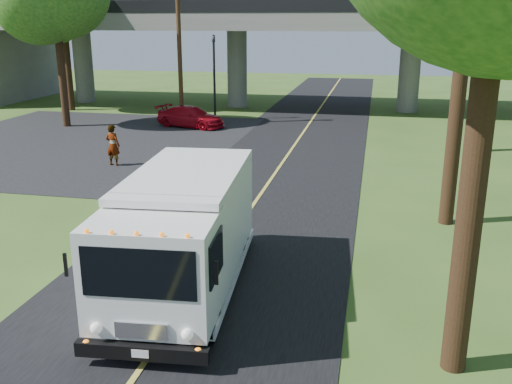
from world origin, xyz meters
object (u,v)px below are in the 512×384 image
(utility_pole, at_px, (179,46))
(traffic_signal, at_px, (214,68))
(red_sedan, at_px, (191,117))
(pedestrian, at_px, (113,145))
(step_van, at_px, (183,231))

(utility_pole, bearing_deg, traffic_signal, 53.13)
(red_sedan, xyz_separation_m, pedestrian, (-0.34, -9.63, 0.29))
(traffic_signal, distance_m, utility_pole, 2.86)
(utility_pole, relative_size, red_sedan, 2.16)
(step_van, height_order, red_sedan, step_van)
(traffic_signal, distance_m, pedestrian, 12.59)
(step_van, distance_m, pedestrian, 12.76)
(utility_pole, distance_m, pedestrian, 10.99)
(utility_pole, xyz_separation_m, pedestrian, (0.45, -10.33, -3.70))
(red_sedan, distance_m, pedestrian, 9.64)
(step_van, xyz_separation_m, red_sedan, (-6.50, 20.39, -0.88))
(traffic_signal, bearing_deg, red_sedan, -104.84)
(step_van, bearing_deg, utility_pole, 104.38)
(pedestrian, bearing_deg, red_sedan, -82.57)
(step_van, relative_size, pedestrian, 3.73)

